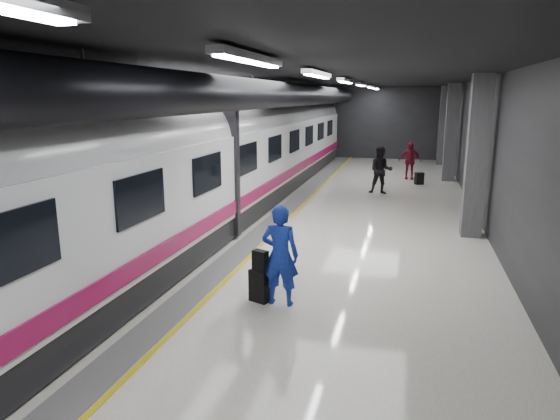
% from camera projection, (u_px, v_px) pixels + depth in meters
% --- Properties ---
extents(ground, '(40.00, 40.00, 0.00)m').
position_uv_depth(ground, '(300.00, 243.00, 13.53)').
color(ground, white).
rests_on(ground, ground).
extents(platform_hall, '(10.02, 40.02, 4.51)m').
position_uv_depth(platform_hall, '(298.00, 110.00, 13.72)').
color(platform_hall, black).
rests_on(platform_hall, ground).
extents(train, '(3.05, 38.00, 4.05)m').
position_uv_depth(train, '(187.00, 164.00, 13.87)').
color(train, black).
rests_on(train, ground).
extents(traveler_main, '(0.72, 0.48, 1.95)m').
position_uv_depth(traveler_main, '(280.00, 255.00, 9.36)').
color(traveler_main, blue).
rests_on(traveler_main, ground).
extents(suitcase_main, '(0.45, 0.37, 0.63)m').
position_uv_depth(suitcase_main, '(260.00, 285.00, 9.65)').
color(suitcase_main, black).
rests_on(suitcase_main, ground).
extents(shoulder_bag, '(0.34, 0.26, 0.40)m').
position_uv_depth(shoulder_bag, '(260.00, 261.00, 9.50)').
color(shoulder_bag, black).
rests_on(shoulder_bag, suitcase_main).
extents(traveler_far_a, '(0.97, 0.77, 1.92)m').
position_uv_depth(traveler_far_a, '(381.00, 170.00, 20.25)').
color(traveler_far_a, black).
rests_on(traveler_far_a, ground).
extents(traveler_far_b, '(1.07, 0.49, 1.79)m').
position_uv_depth(traveler_far_b, '(410.00, 161.00, 23.95)').
color(traveler_far_b, maroon).
rests_on(traveler_far_b, ground).
extents(suitcase_far, '(0.43, 0.37, 0.54)m').
position_uv_depth(suitcase_far, '(419.00, 178.00, 22.59)').
color(suitcase_far, black).
rests_on(suitcase_far, ground).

